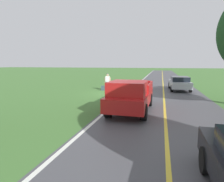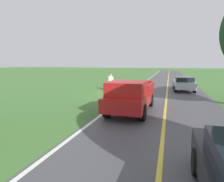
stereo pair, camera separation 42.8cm
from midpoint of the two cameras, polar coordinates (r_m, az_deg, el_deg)
The scene contains 8 objects.
ground_plane at distance 17.84m, azimuth 2.29°, elevation -0.71°, with size 200.00×200.00×0.00m, color #427033.
road_surface at distance 17.32m, azimuth 16.42°, elevation -1.30°, with size 6.88×120.00×0.00m, color #47474C.
lane_edge_line at distance 17.61m, azimuth 5.75°, elevation -0.84°, with size 0.16×117.60×0.00m, color silver.
lane_centre_line at distance 17.32m, azimuth 16.42°, elevation -1.29°, with size 0.14×117.60×0.00m, color gold.
hitchhiker_walking at distance 19.65m, azimuth 0.28°, elevation 2.99°, with size 0.62×0.51×1.75m.
suitcase_carried at distance 19.75m, azimuth -0.97°, elevation 0.87°, with size 0.20×0.46×0.49m, color #384C56.
pickup_truck_passing at distance 10.97m, azimuth 6.60°, elevation -1.23°, with size 2.20×5.45×1.82m.
sedan_near_oncoming at distance 20.92m, azimuth 20.83°, elevation 2.15°, with size 2.05×4.46×1.41m.
Camera 2 is at (-4.51, 17.04, 2.74)m, focal length 31.20 mm.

